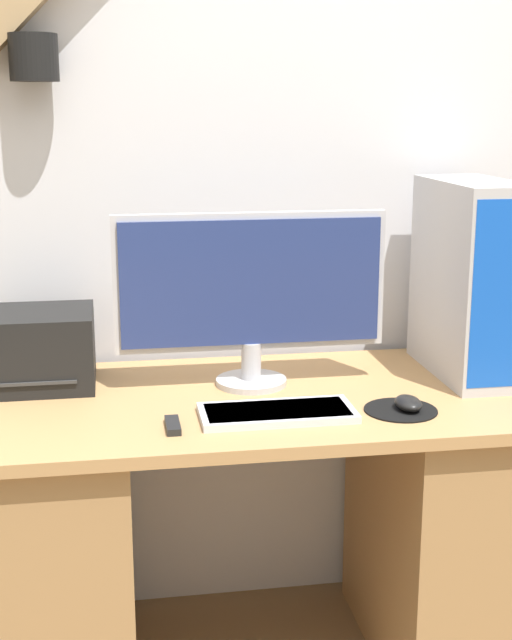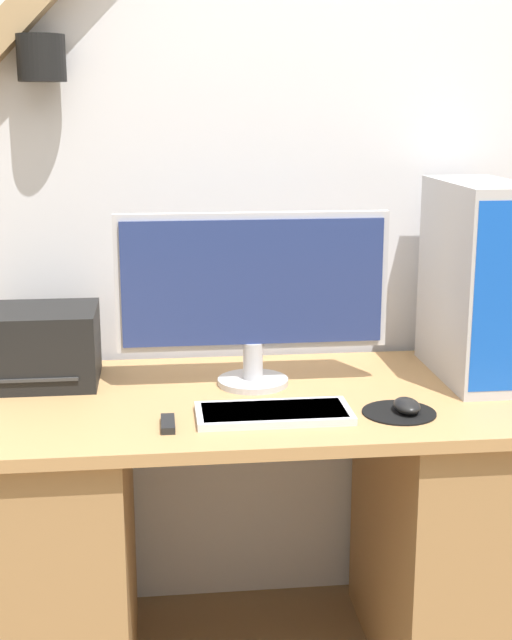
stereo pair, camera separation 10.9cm
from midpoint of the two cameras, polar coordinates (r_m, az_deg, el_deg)
The scene contains 9 objects.
wall_back at distance 2.54m, azimuth -0.03°, elevation 10.76°, with size 6.40×0.18×2.70m.
desk at distance 2.39m, azimuth 1.39°, elevation -13.40°, with size 1.53×0.72×0.78m.
monitor at distance 2.27m, azimuth 1.12°, elevation 2.00°, with size 0.70×0.18×0.45m.
keyboard at distance 2.09m, azimuth 2.64°, elevation -5.97°, with size 0.36×0.16×0.02m.
mousepad at distance 2.15m, azimuth 10.59°, elevation -5.86°, with size 0.18×0.18×0.00m.
mouse at distance 2.15m, azimuth 11.08°, elevation -5.41°, with size 0.06×0.09×0.03m.
computer_tower at distance 2.42m, azimuth 15.24°, elevation 2.41°, with size 0.19×0.43×0.52m.
printer at distance 2.38m, azimuth -12.23°, elevation -1.65°, with size 0.29×0.26×0.20m.
remote_control at distance 2.03m, azimuth -4.12°, elevation -6.66°, with size 0.03×0.10×0.02m.
Camera 2 is at (-0.24, -1.76, 1.49)m, focal length 50.00 mm.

